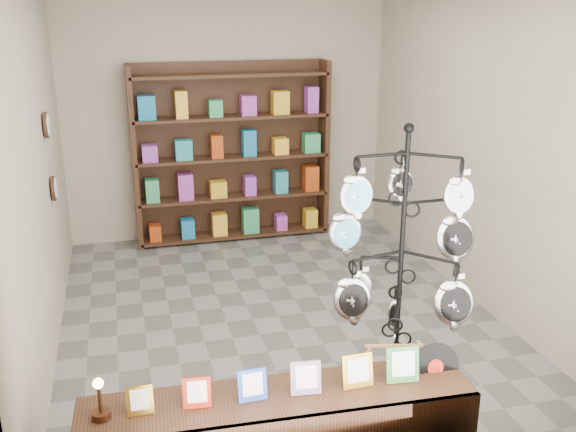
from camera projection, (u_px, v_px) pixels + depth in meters
name	position (u px, v px, depth m)	size (l,w,h in m)	color
ground	(278.00, 316.00, 6.16)	(5.00, 5.00, 0.00)	slate
room_envelope	(277.00, 125.00, 5.58)	(5.00, 5.00, 5.00)	#B1A18E
display_tree	(402.00, 252.00, 4.41)	(1.13, 1.12, 2.12)	black
back_shelving	(232.00, 159.00, 7.94)	(2.42, 0.36, 2.20)	black
wall_clocks	(50.00, 157.00, 5.93)	(0.03, 0.24, 0.84)	black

